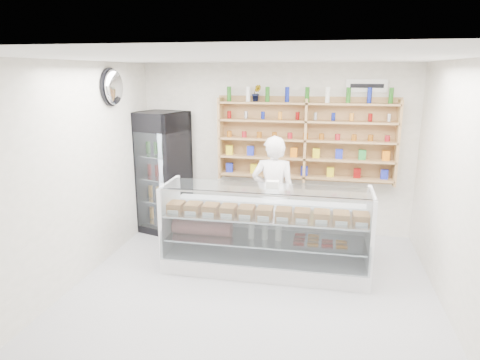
# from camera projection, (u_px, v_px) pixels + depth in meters

# --- Properties ---
(room) EXTENTS (5.00, 5.00, 5.00)m
(room) POSITION_uv_depth(u_px,v_px,m) (249.00, 188.00, 4.76)
(room) COLOR #A0A0A5
(room) RESTS_ON ground
(display_counter) EXTENTS (2.75, 0.82, 1.20)m
(display_counter) POSITION_uv_depth(u_px,v_px,m) (265.00, 247.00, 5.84)
(display_counter) COLOR white
(display_counter) RESTS_ON floor
(shop_worker) EXTENTS (0.66, 0.44, 1.77)m
(shop_worker) POSITION_uv_depth(u_px,v_px,m) (273.00, 195.00, 6.35)
(shop_worker) COLOR white
(shop_worker) RESTS_ON floor
(drinks_cooler) EXTENTS (0.90, 0.89, 2.03)m
(drinks_cooler) POSITION_uv_depth(u_px,v_px,m) (163.00, 172.00, 7.20)
(drinks_cooler) COLOR black
(drinks_cooler) RESTS_ON floor
(wall_shelving) EXTENTS (2.84, 0.28, 1.33)m
(wall_shelving) POSITION_uv_depth(u_px,v_px,m) (305.00, 140.00, 6.84)
(wall_shelving) COLOR tan
(wall_shelving) RESTS_ON back_wall
(potted_plant) EXTENTS (0.17, 0.15, 0.27)m
(potted_plant) POSITION_uv_depth(u_px,v_px,m) (256.00, 93.00, 6.82)
(potted_plant) COLOR #1E6626
(potted_plant) RESTS_ON wall_shelving
(security_mirror) EXTENTS (0.15, 0.50, 0.50)m
(security_mirror) POSITION_uv_depth(u_px,v_px,m) (114.00, 87.00, 6.06)
(security_mirror) COLOR silver
(security_mirror) RESTS_ON left_wall
(wall_sign) EXTENTS (0.62, 0.03, 0.20)m
(wall_sign) POSITION_uv_depth(u_px,v_px,m) (367.00, 86.00, 6.58)
(wall_sign) COLOR white
(wall_sign) RESTS_ON back_wall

